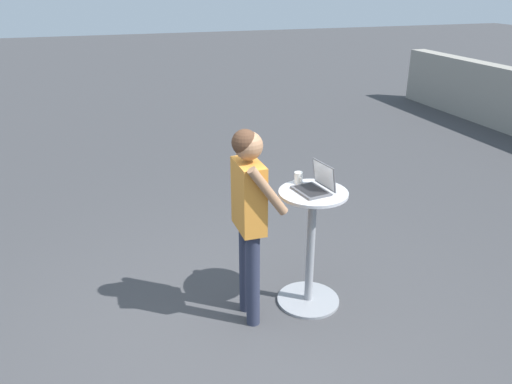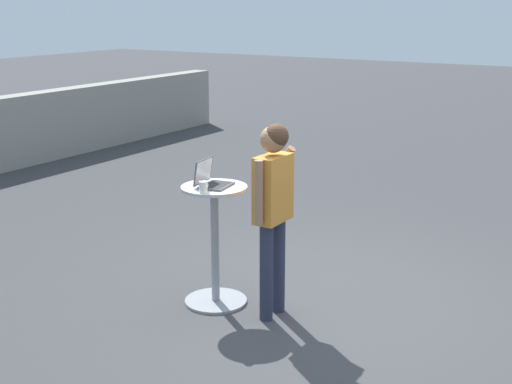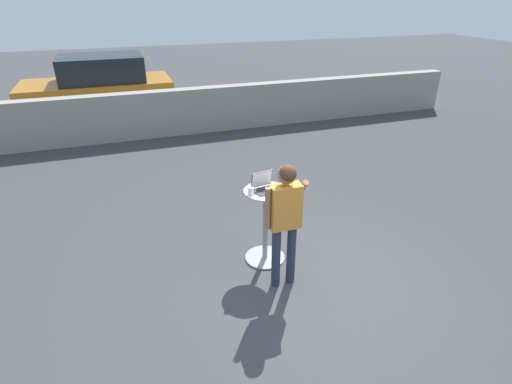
% 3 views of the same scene
% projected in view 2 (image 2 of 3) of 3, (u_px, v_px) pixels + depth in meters
% --- Properties ---
extents(ground_plane, '(50.00, 50.00, 0.00)m').
position_uv_depth(ground_plane, '(320.00, 305.00, 6.22)').
color(ground_plane, '#3D3D3F').
extents(cafe_table, '(0.57, 0.57, 1.06)m').
position_uv_depth(cafe_table, '(215.00, 244.00, 6.14)').
color(cafe_table, gray).
rests_on(cafe_table, ground_plane).
extents(laptop, '(0.33, 0.29, 0.23)m').
position_uv_depth(laptop, '(211.00, 180.00, 6.00)').
color(laptop, '#515156').
rests_on(laptop, cafe_table).
extents(coffee_mug, '(0.10, 0.07, 0.09)m').
position_uv_depth(coffee_mug, '(203.00, 187.00, 5.80)').
color(coffee_mug, white).
rests_on(coffee_mug, cafe_table).
extents(standing_person, '(0.51, 0.36, 1.64)m').
position_uv_depth(standing_person, '(273.00, 198.00, 5.76)').
color(standing_person, '#282D42').
rests_on(standing_person, ground_plane).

